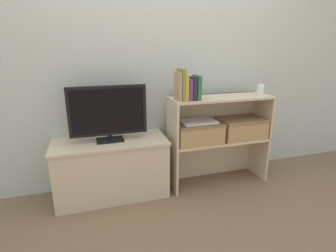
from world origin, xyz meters
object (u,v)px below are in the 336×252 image
book_mustard (185,87)px  storage_basket_right (241,127)px  tv_stand (112,168)px  laptop (198,121)px  book_charcoal (192,88)px  book_forest (197,87)px  baby_monitor (260,89)px  storage_basket_left (197,131)px  book_plum (188,89)px  tv (108,112)px  book_olive (181,85)px  book_tan (178,86)px

book_mustard → storage_basket_right: book_mustard is taller
tv_stand → storage_basket_right: storage_basket_right is taller
book_mustard → laptop: size_ratio=0.68×
book_charcoal → book_forest: (0.04, 0.00, 0.01)m
book_forest → laptop: bearing=45.9°
baby_monitor → book_charcoal: bearing=-175.8°
baby_monitor → laptop: size_ratio=0.40×
tv_stand → laptop: laptop is taller
storage_basket_right → book_mustard: bearing=-176.4°
storage_basket_left → laptop: (0.00, -0.00, 0.09)m
tv_stand → book_plum: 0.94m
storage_basket_left → storage_basket_right: bearing=0.0°
laptop → book_forest: bearing=-134.1°
tv → book_mustard: 0.66m
storage_basket_right → laptop: laptop is taller
laptop → storage_basket_right: bearing=0.0°
book_plum → storage_basket_right: size_ratio=0.42×
tv_stand → book_charcoal: size_ratio=4.99×
baby_monitor → storage_basket_right: 0.39m
storage_basket_left → book_forest: bearing=-134.1°
tv_stand → book_mustard: (0.62, -0.09, 0.69)m
book_plum → storage_basket_right: (0.56, 0.04, -0.39)m
storage_basket_right → book_olive: bearing=-176.6°
book_olive → book_plum: bearing=0.0°
book_plum → book_forest: size_ratio=0.88×
tv → baby_monitor: tv is taller
book_mustard → book_plum: bearing=-0.0°
book_plum → storage_basket_right: book_plum is taller
book_forest → baby_monitor: 0.67m
tv → laptop: size_ratio=2.02×
baby_monitor → storage_basket_left: 0.72m
book_tan → storage_basket_right: 0.77m
laptop → storage_basket_left: bearing=90.0°
book_tan → laptop: book_tan is taller
baby_monitor → laptop: baby_monitor is taller
book_tan → book_forest: book_tan is taller
book_plum → book_mustard: bearing=180.0°
book_mustard → book_charcoal: (0.07, -0.00, -0.01)m
book_tan → storage_basket_right: bearing=3.3°
book_mustard → book_plum: (0.03, -0.00, -0.02)m
book_plum → baby_monitor: bearing=4.0°
book_tan → book_forest: (0.17, 0.00, -0.02)m
book_plum → book_charcoal: (0.04, 0.00, 0.01)m
tv → book_olive: book_olive is taller
book_forest → laptop: (0.04, 0.04, -0.31)m
tv → storage_basket_right: 1.24m
book_tan → book_forest: bearing=0.0°
book_olive → book_plum: (0.06, 0.00, -0.04)m
book_olive → book_charcoal: (0.10, 0.00, -0.03)m
book_charcoal → laptop: size_ratio=0.61×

